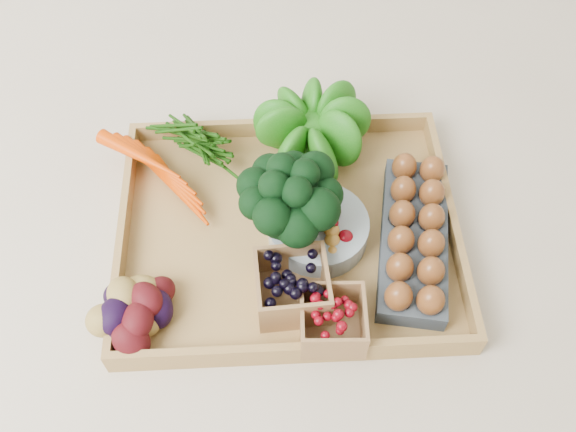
{
  "coord_description": "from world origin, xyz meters",
  "views": [
    {
      "loc": [
        -0.03,
        -0.59,
        0.9
      ],
      "look_at": [
        0.0,
        0.0,
        0.06
      ],
      "focal_mm": 40.0,
      "sensor_mm": 36.0,
      "label": 1
    }
  ],
  "objects_px": {
    "tray": "(288,234)",
    "cherry_bowl": "(318,229)",
    "egg_carton": "(413,239)",
    "broccoli": "(289,215)"
  },
  "relations": [
    {
      "from": "broccoli",
      "to": "cherry_bowl",
      "type": "relative_size",
      "value": 1.0
    },
    {
      "from": "tray",
      "to": "broccoli",
      "type": "xyz_separation_m",
      "value": [
        0.0,
        -0.01,
        0.07
      ]
    },
    {
      "from": "tray",
      "to": "broccoli",
      "type": "relative_size",
      "value": 3.38
    },
    {
      "from": "broccoli",
      "to": "tray",
      "type": "bearing_deg",
      "value": 97.1
    },
    {
      "from": "tray",
      "to": "egg_carton",
      "type": "bearing_deg",
      "value": -10.23
    },
    {
      "from": "tray",
      "to": "cherry_bowl",
      "type": "height_order",
      "value": "cherry_bowl"
    },
    {
      "from": "tray",
      "to": "broccoli",
      "type": "height_order",
      "value": "broccoli"
    },
    {
      "from": "broccoli",
      "to": "egg_carton",
      "type": "bearing_deg",
      "value": -7.3
    },
    {
      "from": "cherry_bowl",
      "to": "egg_carton",
      "type": "relative_size",
      "value": 0.55
    },
    {
      "from": "cherry_bowl",
      "to": "egg_carton",
      "type": "xyz_separation_m",
      "value": [
        0.15,
        -0.02,
        -0.0
      ]
    }
  ]
}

